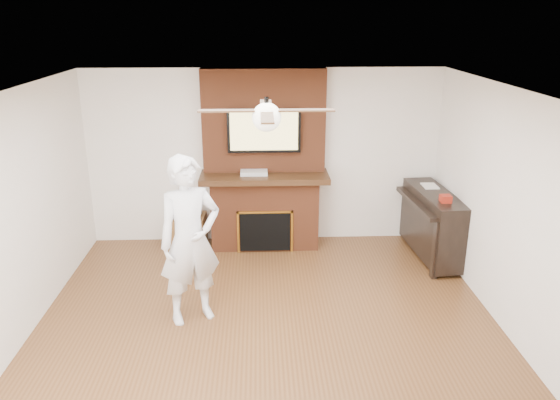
{
  "coord_description": "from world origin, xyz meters",
  "views": [
    {
      "loc": [
        -0.07,
        -4.82,
        3.19
      ],
      "look_at": [
        0.15,
        0.9,
        1.23
      ],
      "focal_mm": 35.0,
      "sensor_mm": 36.0,
      "label": 1
    }
  ],
  "objects_px": {
    "fireplace": "(264,178)",
    "side_table": "(188,230)",
    "piano": "(432,223)",
    "person": "(190,241)"
  },
  "relations": [
    {
      "from": "fireplace",
      "to": "piano",
      "type": "bearing_deg",
      "value": -13.55
    },
    {
      "from": "fireplace",
      "to": "piano",
      "type": "height_order",
      "value": "fireplace"
    },
    {
      "from": "fireplace",
      "to": "piano",
      "type": "xyz_separation_m",
      "value": [
        2.27,
        -0.55,
        -0.5
      ]
    },
    {
      "from": "person",
      "to": "piano",
      "type": "bearing_deg",
      "value": -0.05
    },
    {
      "from": "fireplace",
      "to": "person",
      "type": "height_order",
      "value": "fireplace"
    },
    {
      "from": "fireplace",
      "to": "side_table",
      "type": "relative_size",
      "value": 4.48
    },
    {
      "from": "side_table",
      "to": "piano",
      "type": "xyz_separation_m",
      "value": [
        3.37,
        -0.48,
        0.24
      ]
    },
    {
      "from": "fireplace",
      "to": "side_table",
      "type": "bearing_deg",
      "value": -176.51
    },
    {
      "from": "fireplace",
      "to": "side_table",
      "type": "height_order",
      "value": "fireplace"
    },
    {
      "from": "person",
      "to": "side_table",
      "type": "xyz_separation_m",
      "value": [
        -0.29,
        1.96,
        -0.67
      ]
    }
  ]
}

